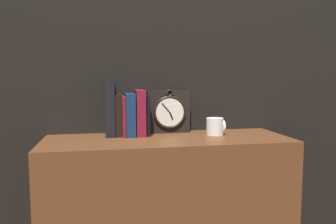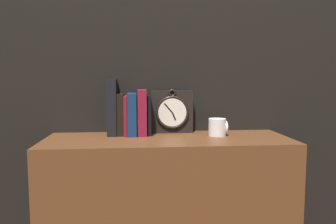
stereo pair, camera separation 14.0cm
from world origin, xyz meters
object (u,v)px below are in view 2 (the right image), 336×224
book_slot2_maroon (126,115)px  book_slot4_maroon (142,112)px  book_slot0_black (112,107)px  book_slot5_black (149,115)px  book_slot1_black (121,114)px  mug (218,127)px  clock (172,112)px  book_slot3_navy (132,114)px

book_slot2_maroon → book_slot4_maroon: 0.08m
book_slot4_maroon → book_slot0_black: bearing=176.9°
book_slot5_black → book_slot2_maroon: bearing=-176.4°
book_slot1_black → book_slot4_maroon: size_ratio=0.91×
book_slot2_maroon → book_slot4_maroon: bearing=-0.7°
mug → book_slot5_black: bearing=167.2°
book_slot4_maroon → mug: book_slot4_maroon is taller
book_slot4_maroon → book_slot5_black: 0.04m
clock → book_slot4_maroon: clock is taller
clock → book_slot3_navy: 0.19m
book_slot0_black → book_slot2_maroon: bearing=-6.1°
clock → book_slot1_black: (-0.24, -0.03, -0.01)m
book_slot5_black → book_slot1_black: bearing=178.6°
book_slot4_maroon → mug: bearing=-10.4°
book_slot0_black → book_slot2_maroon: 0.07m
book_slot3_navy → mug: bearing=-9.1°
book_slot3_navy → book_slot5_black: book_slot3_navy is taller
book_slot2_maroon → mug: 0.42m
book_slot2_maroon → book_slot4_maroon: book_slot4_maroon is taller
book_slot2_maroon → book_slot0_black: bearing=173.9°
clock → book_slot2_maroon: bearing=-169.7°
clock → mug: (0.20, -0.10, -0.06)m
clock → book_slot5_black: clock is taller
book_slot0_black → book_slot1_black: bearing=5.6°
book_slot2_maroon → book_slot3_navy: book_slot3_navy is taller
book_slot0_black → book_slot5_black: size_ratio=1.41×
book_slot2_maroon → mug: (0.41, -0.06, -0.05)m
book_slot1_black → book_slot4_maroon: 0.10m
book_slot1_black → book_slot0_black: bearing=-174.4°
book_slot2_maroon → book_slot3_navy: (0.03, -0.00, 0.01)m
book_slot0_black → book_slot2_maroon: size_ratio=1.42×
clock → book_slot2_maroon: (-0.21, -0.04, -0.01)m
book_slot4_maroon → book_slot5_black: bearing=13.2°
book_slot0_black → book_slot2_maroon: book_slot0_black is taller
book_slot0_black → book_slot4_maroon: (0.13, -0.01, -0.02)m
book_slot1_black → clock: bearing=7.0°
book_slot0_black → mug: size_ratio=3.02×
book_slot4_maroon → mug: (0.34, -0.06, -0.06)m
book_slot2_maroon → mug: bearing=-8.7°
clock → book_slot1_black: clock is taller
book_slot4_maroon → book_slot5_black: (0.03, 0.01, -0.01)m
book_slot1_black → mug: (0.44, -0.07, -0.06)m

